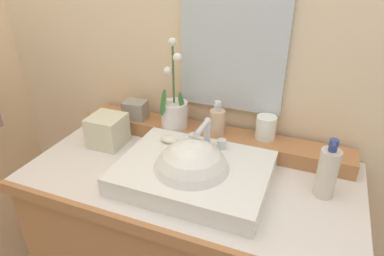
% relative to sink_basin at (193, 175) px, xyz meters
% --- Properties ---
extents(wall_back, '(2.89, 0.20, 2.78)m').
position_rel_sink_basin_xyz_m(wall_back, '(-0.03, 0.45, 0.46)').
color(wall_back, beige).
rests_on(wall_back, ground).
extents(back_ledge, '(1.09, 0.12, 0.06)m').
position_rel_sink_basin_xyz_m(back_ledge, '(-0.03, 0.27, -0.00)').
color(back_ledge, '#AD6F42').
rests_on(back_ledge, vanity_cabinet).
extents(sink_basin, '(0.50, 0.38, 0.28)m').
position_rel_sink_basin_xyz_m(sink_basin, '(0.00, 0.00, 0.00)').
color(sink_basin, white).
rests_on(sink_basin, vanity_cabinet).
extents(soap_bar, '(0.07, 0.04, 0.02)m').
position_rel_sink_basin_xyz_m(soap_bar, '(-0.14, 0.11, 0.05)').
color(soap_bar, silver).
rests_on(soap_bar, sink_basin).
extents(potted_plant, '(0.11, 0.12, 0.36)m').
position_rel_sink_basin_xyz_m(potted_plant, '(-0.18, 0.25, 0.11)').
color(potted_plant, silver).
rests_on(potted_plant, back_ledge).
extents(soap_dispenser, '(0.06, 0.06, 0.14)m').
position_rel_sink_basin_xyz_m(soap_dispenser, '(-0.00, 0.26, 0.08)').
color(soap_dispenser, beige).
rests_on(soap_dispenser, back_ledge).
extents(tumbler_cup, '(0.08, 0.08, 0.09)m').
position_rel_sink_basin_xyz_m(tumbler_cup, '(0.18, 0.29, 0.07)').
color(tumbler_cup, white).
rests_on(tumbler_cup, back_ledge).
extents(trinket_box, '(0.10, 0.08, 0.07)m').
position_rel_sink_basin_xyz_m(trinket_box, '(-0.36, 0.26, 0.07)').
color(trinket_box, gray).
rests_on(trinket_box, back_ledge).
extents(lotion_bottle, '(0.06, 0.07, 0.20)m').
position_rel_sink_basin_xyz_m(lotion_bottle, '(0.41, 0.10, 0.06)').
color(lotion_bottle, beige).
rests_on(lotion_bottle, vanity_cabinet).
extents(tissue_box, '(0.13, 0.13, 0.12)m').
position_rel_sink_basin_xyz_m(tissue_box, '(-0.41, 0.11, 0.03)').
color(tissue_box, beige).
rests_on(tissue_box, vanity_cabinet).
extents(mirror, '(0.40, 0.02, 0.58)m').
position_rel_sink_basin_xyz_m(mirror, '(0.02, 0.34, 0.40)').
color(mirror, silver).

